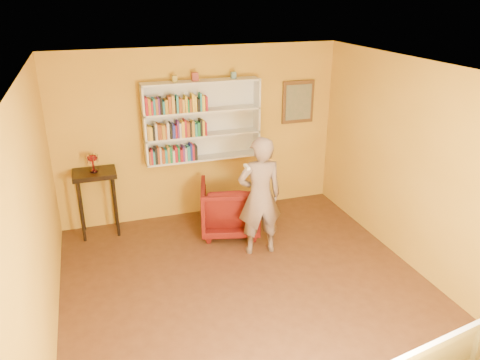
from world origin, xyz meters
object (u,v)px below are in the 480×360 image
object	(u,v)px
ruby_lustre	(92,160)
person	(260,196)
console_table	(95,183)
armchair	(230,207)
bookshelf	(201,120)

from	to	relation	value
ruby_lustre	person	xyz separation A→B (m)	(2.11, -1.26, -0.34)
console_table	armchair	size ratio (longest dim) A/B	1.14
armchair	bookshelf	bearing A→B (deg)	-57.98
console_table	person	xyz separation A→B (m)	(2.11, -1.26, 0.02)
bookshelf	armchair	xyz separation A→B (m)	(0.22, -0.73, -1.19)
ruby_lustre	armchair	bearing A→B (deg)	-16.69
person	console_table	bearing A→B (deg)	-26.93
bookshelf	armchair	size ratio (longest dim) A/B	2.04
ruby_lustre	console_table	bearing A→B (deg)	90.00
bookshelf	console_table	distance (m)	1.84
ruby_lustre	armchair	xyz separation A→B (m)	(1.89, -0.57, -0.79)
console_table	person	bearing A→B (deg)	-30.90
armchair	person	world-z (taller)	person
ruby_lustre	armchair	size ratio (longest dim) A/B	0.29
bookshelf	ruby_lustre	xyz separation A→B (m)	(-1.67, -0.16, -0.40)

